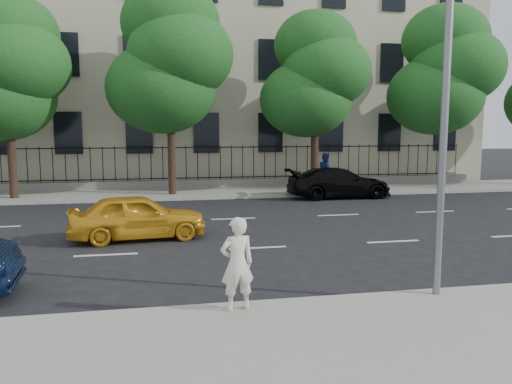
{
  "coord_description": "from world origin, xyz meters",
  "views": [
    {
      "loc": [
        -2.59,
        -10.59,
        3.27
      ],
      "look_at": [
        0.06,
        3.0,
        1.48
      ],
      "focal_mm": 35.0,
      "sensor_mm": 36.0,
      "label": 1
    }
  ],
  "objects_px": {
    "yellow_taxi": "(138,217)",
    "woman_near": "(237,264)",
    "black_sedan": "(339,183)",
    "street_light": "(433,27)"
  },
  "relations": [
    {
      "from": "yellow_taxi",
      "to": "woman_near",
      "type": "relative_size",
      "value": 2.43
    },
    {
      "from": "yellow_taxi",
      "to": "black_sedan",
      "type": "relative_size",
      "value": 0.81
    },
    {
      "from": "yellow_taxi",
      "to": "woman_near",
      "type": "height_order",
      "value": "woman_near"
    },
    {
      "from": "black_sedan",
      "to": "yellow_taxi",
      "type": "bearing_deg",
      "value": 128.56
    },
    {
      "from": "woman_near",
      "to": "street_light",
      "type": "bearing_deg",
      "value": 179.51
    },
    {
      "from": "street_light",
      "to": "yellow_taxi",
      "type": "distance_m",
      "value": 9.46
    },
    {
      "from": "street_light",
      "to": "woman_near",
      "type": "xyz_separation_m",
      "value": [
        -3.82,
        -0.63,
        -4.18
      ]
    },
    {
      "from": "yellow_taxi",
      "to": "black_sedan",
      "type": "bearing_deg",
      "value": -57.04
    },
    {
      "from": "yellow_taxi",
      "to": "woman_near",
      "type": "distance_m",
      "value": 6.95
    },
    {
      "from": "street_light",
      "to": "yellow_taxi",
      "type": "bearing_deg",
      "value": 133.6
    }
  ]
}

